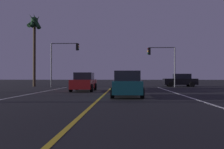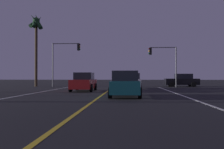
{
  "view_description": "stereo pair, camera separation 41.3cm",
  "coord_description": "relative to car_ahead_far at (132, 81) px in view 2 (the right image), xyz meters",
  "views": [
    {
      "loc": [
        1.45,
        0.44,
        1.34
      ],
      "look_at": [
        0.35,
        22.92,
        1.53
      ],
      "focal_mm": 38.37,
      "sensor_mm": 36.0,
      "label": 1
    },
    {
      "loc": [
        1.87,
        0.44,
        1.34
      ],
      "look_at": [
        0.35,
        22.92,
        1.53
      ],
      "focal_mm": 38.37,
      "sensor_mm": 36.0,
      "label": 2
    }
  ],
  "objects": [
    {
      "name": "car_oncoming",
      "position": [
        -4.49,
        -4.5,
        0.0
      ],
      "size": [
        2.02,
        4.3,
        1.7
      ],
      "rotation": [
        0.0,
        0.0,
        -1.57
      ],
      "color": "black",
      "rests_on": "ground"
    },
    {
      "name": "traffic_light_near_left",
      "position": [
        -8.42,
        4.05,
        3.39
      ],
      "size": [
        3.7,
        0.36,
        5.64
      ],
      "color": "#4C4C51",
      "rests_on": "ground"
    },
    {
      "name": "lane_edge_right",
      "position": [
        3.37,
        -14.59,
        -0.82
      ],
      "size": [
        0.16,
        36.27,
        0.01
      ],
      "primitive_type": "cube",
      "color": "silver",
      "rests_on": "ground"
    },
    {
      "name": "car_lead_same_lane",
      "position": [
        -0.61,
        -10.51,
        0.0
      ],
      "size": [
        2.02,
        4.3,
        1.7
      ],
      "rotation": [
        0.0,
        0.0,
        1.57
      ],
      "color": "black",
      "rests_on": "ground"
    },
    {
      "name": "traffic_light_near_right",
      "position": [
        3.87,
        4.05,
        2.96
      ],
      "size": [
        3.5,
        0.36,
        5.04
      ],
      "rotation": [
        0.0,
        0.0,
        3.14
      ],
      "color": "#4C4C51",
      "rests_on": "ground"
    },
    {
      "name": "lane_center_divider",
      "position": [
        -2.29,
        -14.59,
        -0.82
      ],
      "size": [
        0.16,
        36.27,
        0.01
      ],
      "primitive_type": "cube",
      "color": "gold",
      "rests_on": "ground"
    },
    {
      "name": "car_ahead_far",
      "position": [
        0.0,
        0.0,
        0.0
      ],
      "size": [
        2.02,
        4.3,
        1.7
      ],
      "rotation": [
        0.0,
        0.0,
        1.57
      ],
      "color": "black",
      "rests_on": "ground"
    },
    {
      "name": "car_crossing_side",
      "position": [
        6.67,
        5.77,
        0.0
      ],
      "size": [
        4.3,
        2.02,
        1.7
      ],
      "rotation": [
        0.0,
        0.0,
        3.14
      ],
      "color": "black",
      "rests_on": "ground"
    },
    {
      "name": "palm_tree_left_far",
      "position": [
        -12.77,
        5.05,
        6.94
      ],
      "size": [
        1.83,
        2.09,
        9.75
      ],
      "color": "#473826",
      "rests_on": "ground"
    }
  ]
}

